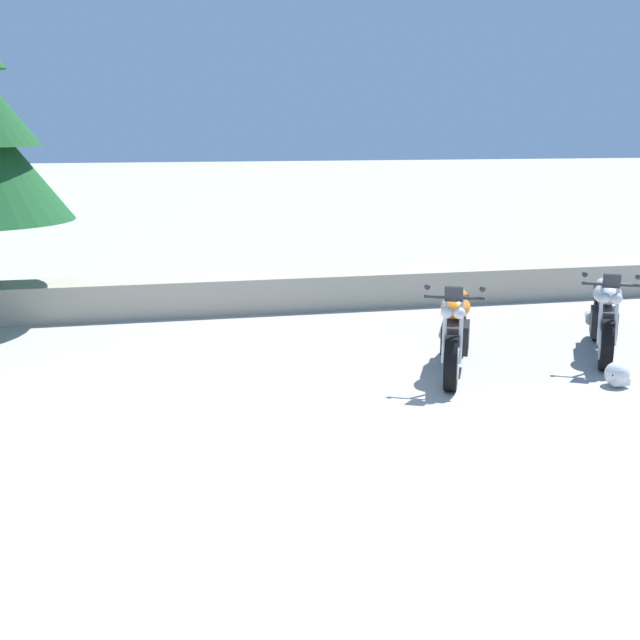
# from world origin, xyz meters

# --- Properties ---
(ground_plane) EXTENTS (120.00, 120.00, 0.00)m
(ground_plane) POSITION_xyz_m (0.00, 0.00, 0.00)
(ground_plane) COLOR #A3A099
(stone_wall) EXTENTS (36.00, 0.80, 0.55)m
(stone_wall) POSITION_xyz_m (0.00, 4.80, 0.28)
(stone_wall) COLOR #A89E89
(stone_wall) RESTS_ON ground
(motorcycle_orange_centre) EXTENTS (1.08, 1.94, 1.18)m
(motorcycle_orange_centre) POSITION_xyz_m (3.04, 0.92, 0.49)
(motorcycle_orange_centre) COLOR black
(motorcycle_orange_centre) RESTS_ON ground
(motorcycle_silver_far_right) EXTENTS (1.17, 1.89, 1.18)m
(motorcycle_silver_far_right) POSITION_xyz_m (5.17, 1.23, 0.49)
(motorcycle_silver_far_right) COLOR black
(motorcycle_silver_far_right) RESTS_ON ground
(rider_helmet) EXTENTS (0.28, 0.28, 0.28)m
(rider_helmet) POSITION_xyz_m (4.64, 0.01, 0.14)
(rider_helmet) COLOR silver
(rider_helmet) RESTS_ON ground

